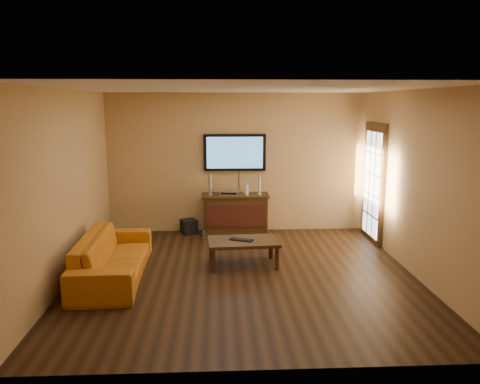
{
  "coord_description": "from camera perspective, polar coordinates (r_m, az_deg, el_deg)",
  "views": [
    {
      "loc": [
        -0.38,
        -6.54,
        2.51
      ],
      "look_at": [
        -0.02,
        0.8,
        1.1
      ],
      "focal_mm": 35.0,
      "sensor_mm": 36.0,
      "label": 1
    }
  ],
  "objects": [
    {
      "name": "game_console",
      "position": [
        8.94,
        0.75,
        0.33
      ],
      "size": [
        0.08,
        0.15,
        0.2
      ],
      "primitive_type": "cube",
      "rotation": [
        0.0,
        0.0,
        0.26
      ],
      "color": "white",
      "rests_on": "media_console"
    },
    {
      "name": "keyboard",
      "position": [
        7.29,
        0.18,
        -5.83
      ],
      "size": [
        0.39,
        0.27,
        0.02
      ],
      "color": "black",
      "rests_on": "coffee_table"
    },
    {
      "name": "media_console",
      "position": [
        9.05,
        -0.58,
        -2.69
      ],
      "size": [
        1.29,
        0.49,
        0.78
      ],
      "color": "#331E0B",
      "rests_on": "ground"
    },
    {
      "name": "french_door",
      "position": [
        8.84,
        15.95,
        0.93
      ],
      "size": [
        0.07,
        1.02,
        2.22
      ],
      "color": "#331E0B",
      "rests_on": "ground"
    },
    {
      "name": "ground_plane",
      "position": [
        7.02,
        0.49,
        -10.1
      ],
      "size": [
        5.0,
        5.0,
        0.0
      ],
      "primitive_type": "plane",
      "color": "black",
      "rests_on": "ground"
    },
    {
      "name": "sofa",
      "position": [
        7.04,
        -15.24,
        -6.74
      ],
      "size": [
        0.7,
        2.21,
        0.86
      ],
      "primitive_type": "imported",
      "rotation": [
        0.0,
        0.0,
        1.6
      ],
      "color": "#BB6914",
      "rests_on": "ground"
    },
    {
      "name": "av_receiver",
      "position": [
        8.96,
        -1.26,
        -0.05
      ],
      "size": [
        0.39,
        0.31,
        0.08
      ],
      "primitive_type": "cube",
      "rotation": [
        0.0,
        0.0,
        -0.18
      ],
      "color": "silver",
      "rests_on": "media_console"
    },
    {
      "name": "speaker_left",
      "position": [
        8.92,
        -3.65,
        0.78
      ],
      "size": [
        0.11,
        0.11,
        0.39
      ],
      "color": "silver",
      "rests_on": "media_console"
    },
    {
      "name": "speaker_right",
      "position": [
        8.96,
        2.36,
        0.67
      ],
      "size": [
        0.09,
        0.09,
        0.33
      ],
      "color": "silver",
      "rests_on": "media_console"
    },
    {
      "name": "subwoofer",
      "position": [
        9.17,
        -6.24,
        -4.21
      ],
      "size": [
        0.37,
        0.37,
        0.28
      ],
      "primitive_type": "cube",
      "rotation": [
        0.0,
        0.0,
        0.43
      ],
      "color": "black",
      "rests_on": "ground"
    },
    {
      "name": "coffee_table",
      "position": [
        7.32,
        0.4,
        -6.27
      ],
      "size": [
        1.12,
        0.72,
        0.41
      ],
      "color": "#331E0B",
      "rests_on": "ground"
    },
    {
      "name": "television",
      "position": [
        9.05,
        -0.65,
        4.84
      ],
      "size": [
        1.2,
        0.08,
        0.71
      ],
      "color": "black",
      "rests_on": "ground"
    },
    {
      "name": "bottle",
      "position": [
        8.73,
        -4.42,
        -5.32
      ],
      "size": [
        0.06,
        0.06,
        0.18
      ],
      "color": "white",
      "rests_on": "ground"
    },
    {
      "name": "room_walls",
      "position": [
        7.22,
        0.23,
        4.32
      ],
      "size": [
        5.0,
        5.0,
        5.0
      ],
      "color": "tan",
      "rests_on": "ground"
    }
  ]
}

